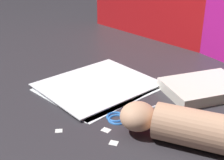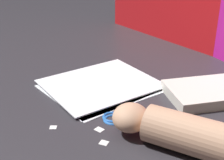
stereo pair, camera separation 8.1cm
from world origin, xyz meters
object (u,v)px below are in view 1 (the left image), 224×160
(paper_stack, at_px, (99,85))
(hand_forearm, at_px, (188,127))
(book_closed, at_px, (204,88))
(scissors, at_px, (126,115))

(paper_stack, distance_m, hand_forearm, 0.34)
(paper_stack, xyz_separation_m, book_closed, (0.22, 0.20, 0.01))
(hand_forearm, bearing_deg, paper_stack, 174.90)
(paper_stack, distance_m, book_closed, 0.30)
(scissors, bearing_deg, hand_forearm, 8.90)
(paper_stack, height_order, scissors, scissors)
(scissors, xyz_separation_m, hand_forearm, (0.16, 0.03, 0.04))
(book_closed, bearing_deg, scissors, -100.55)
(paper_stack, height_order, hand_forearm, hand_forearm)
(book_closed, bearing_deg, hand_forearm, -63.95)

